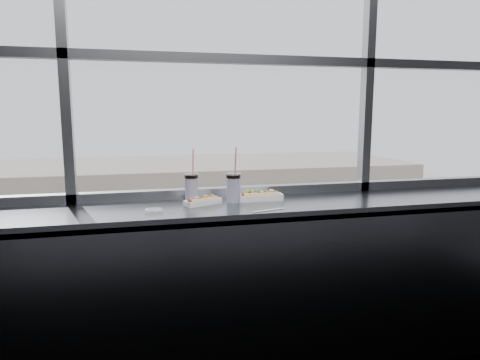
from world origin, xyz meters
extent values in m
plane|color=black|center=(0.00, 1.50, 0.55)|extent=(6.00, 0.00, 6.00)
plane|color=silver|center=(0.00, 1.52, 2.30)|extent=(6.00, 0.00, 6.00)
cube|color=gray|center=(0.00, 1.23, 1.07)|extent=(6.00, 0.55, 0.06)
cube|color=gray|center=(0.00, 0.97, 0.55)|extent=(6.00, 0.04, 1.04)
cube|color=white|center=(-0.22, 1.26, 1.10)|extent=(0.25, 0.16, 0.01)
cube|color=white|center=(-0.22, 1.26, 1.12)|extent=(0.25, 0.16, 0.03)
cylinder|color=tan|center=(-0.22, 1.26, 1.13)|extent=(0.18, 0.11, 0.04)
cylinder|color=#99462E|center=(-0.22, 1.26, 1.14)|extent=(0.19, 0.10, 0.03)
cube|color=white|center=(0.16, 1.29, 1.10)|extent=(0.29, 0.11, 0.01)
cube|color=white|center=(0.16, 1.29, 1.12)|extent=(0.29, 0.11, 0.04)
cylinder|color=tan|center=(0.16, 1.29, 1.13)|extent=(0.22, 0.06, 0.05)
cylinder|color=#99462E|center=(0.16, 1.29, 1.14)|extent=(0.23, 0.05, 0.03)
cylinder|color=white|center=(-0.27, 1.39, 1.18)|extent=(0.08, 0.08, 0.17)
cylinder|color=black|center=(-0.27, 1.39, 1.26)|extent=(0.09, 0.09, 0.02)
cylinder|color=silver|center=(-0.27, 1.39, 1.27)|extent=(0.09, 0.09, 0.01)
cylinder|color=#EA6166|center=(-0.26, 1.38, 1.35)|extent=(0.01, 0.04, 0.18)
cylinder|color=white|center=(-0.02, 1.29, 1.19)|extent=(0.09, 0.09, 0.18)
cylinder|color=black|center=(-0.02, 1.29, 1.26)|extent=(0.09, 0.09, 0.02)
cylinder|color=silver|center=(-0.02, 1.29, 1.28)|extent=(0.10, 0.10, 0.01)
cylinder|color=#EA6166|center=(0.00, 1.29, 1.36)|extent=(0.01, 0.05, 0.18)
cylinder|color=white|center=(0.12, 1.01, 1.10)|extent=(0.20, 0.06, 0.01)
ellipsoid|color=silver|center=(-0.52, 1.13, 1.11)|extent=(0.10, 0.07, 0.03)
plane|color=#ACA697|center=(0.00, 45.00, -11.00)|extent=(120.00, 120.00, 0.00)
cube|color=black|center=(0.00, 21.50, -10.97)|extent=(80.00, 10.00, 0.06)
cube|color=#ACA697|center=(0.00, 29.50, -10.98)|extent=(80.00, 6.00, 0.04)
cube|color=#A29387|center=(0.00, 39.50, -7.00)|extent=(50.00, 14.00, 8.00)
imported|color=#5C100C|center=(1.36, 17.50, -9.81)|extent=(2.99, 6.85, 2.26)
imported|color=#A70B0A|center=(0.05, 25.50, -10.01)|extent=(2.34, 5.58, 1.86)
imported|color=silver|center=(10.74, 25.50, -9.83)|extent=(3.24, 6.85, 2.22)
imported|color=navy|center=(14.37, 17.50, -9.92)|extent=(2.70, 6.19, 2.05)
imported|color=white|center=(8.89, 17.50, -9.83)|extent=(2.97, 6.75, 2.23)
imported|color=#66605B|center=(7.24, 28.53, -9.81)|extent=(1.02, 0.77, 2.30)
imported|color=#66605B|center=(-4.83, 30.38, -9.95)|extent=(0.90, 0.67, 2.02)
imported|color=#66605B|center=(0.08, 28.81, -9.88)|extent=(0.72, 0.96, 2.16)
cylinder|color=#47382B|center=(-8.60, 29.50, -9.94)|extent=(0.21, 0.21, 2.13)
sphere|color=#3E6F2D|center=(-8.60, 29.50, -7.98)|extent=(2.84, 2.84, 2.84)
cylinder|color=#47382B|center=(1.57, 29.50, -9.80)|extent=(0.24, 0.24, 2.40)
sphere|color=#3E6F2D|center=(1.57, 29.50, -7.59)|extent=(3.21, 3.21, 3.21)
cylinder|color=#47382B|center=(11.01, 29.50, -9.77)|extent=(0.25, 0.25, 2.45)
sphere|color=#3E6F2D|center=(11.01, 29.50, -7.53)|extent=(3.27, 3.27, 3.27)
camera|label=1|loc=(-0.60, -1.28, 1.65)|focal=32.00mm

